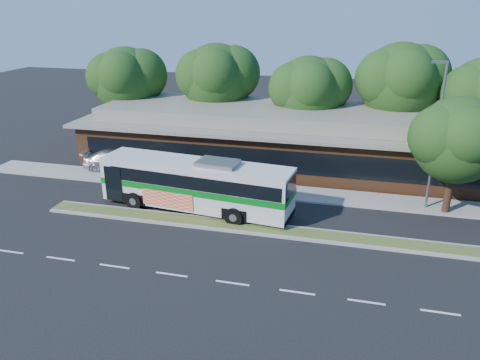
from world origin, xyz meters
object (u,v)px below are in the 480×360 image
(sedan, at_px, (119,161))
(sidewalk_tree, at_px, (464,138))
(lamp_post, at_px, (436,133))
(transit_bus, at_px, (197,182))

(sedan, xyz_separation_m, sidewalk_tree, (23.51, -2.13, 3.98))
(lamp_post, height_order, sedan, lamp_post)
(transit_bus, relative_size, sidewalk_tree, 1.71)
(transit_bus, bearing_deg, lamp_post, 21.01)
(lamp_post, height_order, transit_bus, lamp_post)
(sedan, bearing_deg, transit_bus, -129.45)
(lamp_post, xyz_separation_m, sidewalk_tree, (1.51, -0.27, -0.14))
(lamp_post, xyz_separation_m, transit_bus, (-13.80, -3.61, -3.02))
(lamp_post, height_order, sidewalk_tree, lamp_post)
(transit_bus, xyz_separation_m, sedan, (-8.20, 5.47, -1.10))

